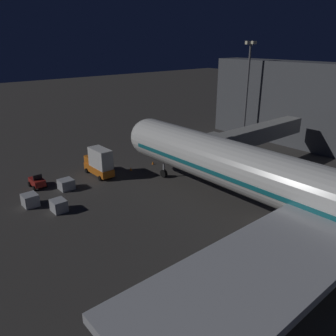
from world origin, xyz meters
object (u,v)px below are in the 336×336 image
traffic_cone_nose_port (153,163)px  apron_floodlight_mast (247,85)px  baggage_tug_lead (37,182)px  baggage_container_near_belt (66,184)px  cargo_truck_aft (99,162)px  traffic_cone_nose_starboard (131,169)px  baggage_container_mid_row (30,200)px  baggage_container_far_row (59,206)px  jet_bridge (249,137)px

traffic_cone_nose_port → apron_floodlight_mast: bearing=179.0°
baggage_tug_lead → baggage_container_near_belt: size_ratio=1.45×
cargo_truck_aft → traffic_cone_nose_port: size_ratio=10.65×
baggage_tug_lead → traffic_cone_nose_starboard: 13.99m
baggage_tug_lead → traffic_cone_nose_starboard: bearing=167.1°
apron_floodlight_mast → baggage_container_mid_row: 45.32m
apron_floodlight_mast → traffic_cone_nose_port: size_ratio=34.81×
baggage_container_near_belt → baggage_container_mid_row: bearing=18.4°
baggage_container_far_row → traffic_cone_nose_starboard: baggage_container_far_row is taller
cargo_truck_aft → traffic_cone_nose_starboard: (-4.74, 1.36, -1.86)m
baggage_tug_lead → traffic_cone_nose_port: (-18.03, 3.11, -0.51)m
baggage_container_far_row → traffic_cone_nose_port: size_ratio=3.40×
cargo_truck_aft → traffic_cone_nose_port: cargo_truck_aft is taller
jet_bridge → traffic_cone_nose_starboard: 19.05m
traffic_cone_nose_port → baggage_tug_lead: bearing=-9.8°
jet_bridge → baggage_tug_lead: bearing=-28.1°
apron_floodlight_mast → baggage_container_near_belt: apron_floodlight_mast is taller
baggage_container_near_belt → baggage_tug_lead: bearing=-49.4°
traffic_cone_nose_starboard → baggage_container_mid_row: bearing=6.9°
baggage_tug_lead → traffic_cone_nose_port: size_ratio=4.93×
cargo_truck_aft → baggage_container_mid_row: 12.21m
jet_bridge → apron_floodlight_mast: bearing=-140.3°
baggage_container_near_belt → jet_bridge: bearing=155.2°
jet_bridge → baggage_tug_lead: jet_bridge is taller
jet_bridge → baggage_container_mid_row: jet_bridge is taller
baggage_container_near_belt → baggage_container_far_row: (3.46, 5.53, 0.03)m
jet_bridge → cargo_truck_aft: bearing=-34.7°
traffic_cone_nose_port → traffic_cone_nose_starboard: size_ratio=1.00×
traffic_cone_nose_port → traffic_cone_nose_starboard: bearing=0.0°
baggage_container_mid_row → baggage_tug_lead: bearing=-118.6°
traffic_cone_nose_port → cargo_truck_aft: bearing=-8.4°
cargo_truck_aft → baggage_container_far_row: bearing=36.2°
jet_bridge → cargo_truck_aft: jet_bridge is taller
traffic_cone_nose_port → jet_bridge: bearing=129.8°
apron_floodlight_mast → cargo_truck_aft: (32.44, -1.78, -8.90)m
baggage_container_mid_row → baggage_container_far_row: size_ratio=1.01×
baggage_container_far_row → traffic_cone_nose_starboard: bearing=-158.4°
jet_bridge → baggage_container_far_row: 29.44m
cargo_truck_aft → traffic_cone_nose_port: bearing=171.6°
jet_bridge → traffic_cone_nose_starboard: size_ratio=40.40×
apron_floodlight_mast → baggage_tug_lead: size_ratio=7.06×
jet_bridge → apron_floodlight_mast: (-13.58, -11.26, 5.55)m
apron_floodlight_mast → jet_bridge: bearing=39.7°
baggage_container_near_belt → traffic_cone_nose_port: (-15.25, -0.13, -0.43)m
baggage_container_mid_row → baggage_container_far_row: (-2.10, 3.67, -0.03)m
apron_floodlight_mast → baggage_tug_lead: bearing=-4.9°
baggage_container_near_belt → baggage_container_mid_row: (5.56, 1.85, 0.06)m
jet_bridge → baggage_container_far_row: bearing=-12.0°
baggage_container_mid_row → traffic_cone_nose_port: (-20.81, -1.98, -0.48)m
jet_bridge → baggage_container_near_belt: (24.97, -11.55, -4.78)m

